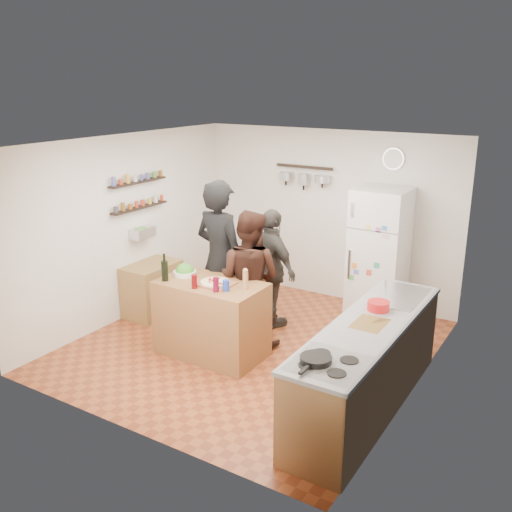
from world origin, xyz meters
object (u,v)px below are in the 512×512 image
Objects in this scene: person_center at (249,278)px; fridge at (379,254)px; salad_bowl at (185,273)px; person_left at (220,260)px; red_bowl at (378,306)px; side_table at (152,289)px; skillet at (316,359)px; counter_run at (367,367)px; salt_canister at (226,285)px; prep_island at (212,319)px; wall_clock at (393,159)px; wine_bottle at (165,271)px; pepper_mill at (245,281)px; person_back at (271,269)px.

fridge is (1.04, 1.66, 0.05)m from person_center.
salad_bowl is 0.13× the size of person_left.
red_bowl reaches higher than side_table.
person_center is 7.53× the size of red_bowl.
skillet reaches higher than salad_bowl.
person_left is 1.19× the size of person_center.
counter_run is at bearing -71.94° from fridge.
salad_bowl is 0.74m from salt_canister.
prep_island is at bearing -173.61° from red_bowl.
person_center is 5.68× the size of wall_clock.
side_table is at bearing 153.03° from salad_bowl.
wine_bottle reaches higher than skillet.
skillet is (-0.10, -0.99, 0.50)m from counter_run.
wall_clock is (1.75, 2.71, 1.12)m from wine_bottle.
wall_clock is (-0.65, 3.62, 1.20)m from skillet.
salt_canister reaches higher than counter_run.
person_left reaches higher than skillet.
salt_canister is 0.64m from person_center.
wine_bottle is (-0.08, -0.27, 0.09)m from salad_bowl.
pepper_mill is (0.95, 0.27, -0.02)m from wine_bottle.
wine_bottle is 1.50m from person_back.
wall_clock is (1.67, 2.44, 1.21)m from salad_bowl.
red_bowl is at bearing 6.40° from pepper_mill.
side_table is (-2.69, -1.60, -0.54)m from fridge.
wall_clock is at bearing 55.58° from salad_bowl.
side_table is (-3.44, 0.70, -0.09)m from counter_run.
salt_canister is at bearing -21.80° from prep_island.
prep_island is 4.59× the size of salad_bowl.
person_back is 5.91× the size of skillet.
wall_clock reaches higher than person_center.
pepper_mill is 0.24× the size of side_table.
side_table is at bearing 153.12° from skillet.
salt_canister is at bearing 147.90° from skillet.
person_left is 0.46m from person_center.
person_left is 2.21m from fridge.
prep_island is 0.69× the size of fridge.
fridge is (-0.65, 3.29, -0.05)m from skillet.
person_back is at bearing 80.95° from prep_island.
red_bowl is at bearing 87.87° from skillet.
pepper_mill is at bearing 152.41° from person_left.
salt_canister is 0.55× the size of red_bowl.
person_center is 1.07× the size of person_back.
side_table is at bearing 4.70° from person_left.
person_center is 2.13× the size of side_table.
fridge is (1.08, 1.06, 0.10)m from person_back.
person_left is at bearing -131.88° from fridge.
person_left is (-0.52, 0.64, 0.04)m from salt_canister.
prep_island reaches higher than side_table.
side_table is (-0.94, 0.79, -0.67)m from wine_bottle.
wine_bottle is 0.30× the size of side_table.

